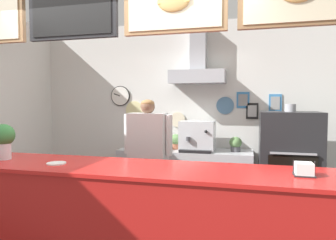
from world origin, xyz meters
name	(u,v)px	position (x,y,z in m)	size (l,w,h in m)	color
back_wall_assembly	(178,106)	(0.02, 2.10, 1.55)	(4.80, 2.48, 2.89)	gray
service_counter	(112,227)	(0.00, -0.33, 0.54)	(3.63, 0.71, 1.08)	#B21916
back_prep_counter	(185,179)	(0.19, 1.86, 0.44)	(2.00, 0.59, 0.89)	#B7BABF
pizza_oven	(289,168)	(1.63, 1.59, 0.74)	(0.76, 0.70, 1.58)	#232326
shop_worker	(148,163)	(-0.06, 0.81, 0.87)	(0.62, 0.24, 1.64)	#232328
espresso_machine	(197,136)	(0.38, 1.83, 1.10)	(0.51, 0.45, 0.44)	silver
potted_rosemary	(148,140)	(-0.39, 1.83, 1.02)	(0.18, 0.18, 0.23)	#9E563D
potted_oregano	(236,144)	(0.93, 1.87, 1.00)	(0.18, 0.18, 0.22)	#4C4C51
potted_thyme	(176,141)	(0.03, 1.89, 1.02)	(0.18, 0.18, 0.23)	#9E563D
condiment_plate	(56,163)	(-0.48, -0.41, 1.08)	(0.16, 0.16, 0.01)	white
napkin_holder	(304,170)	(1.51, -0.32, 1.12)	(0.15, 0.14, 0.11)	#262628
basil_vase	(3,140)	(-1.09, -0.34, 1.26)	(0.21, 0.21, 0.33)	silver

